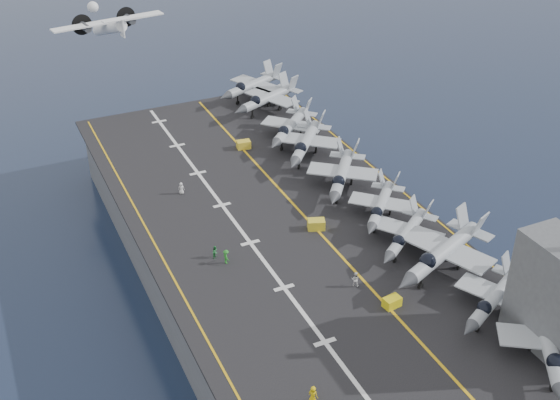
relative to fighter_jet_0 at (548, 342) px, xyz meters
name	(u,v)px	position (x,y,z in m)	size (l,w,h in m)	color
ground	(292,295)	(-12.74, 31.65, -12.89)	(500.00, 500.00, 0.00)	#142135
hull	(293,265)	(-12.74, 31.65, -7.89)	(36.00, 90.00, 10.00)	#56595E
flight_deck	(293,233)	(-12.74, 31.65, -2.69)	(38.00, 92.00, 0.40)	black
foul_line	(314,226)	(-9.74, 31.65, -2.47)	(0.35, 90.00, 0.02)	gold
landing_centerline	(250,243)	(-18.74, 31.65, -2.47)	(0.50, 90.00, 0.02)	silver
deck_edge_port	(166,265)	(-29.74, 31.65, -2.47)	(0.25, 90.00, 0.02)	gold
deck_edge_stbd	(413,200)	(5.76, 31.65, -2.47)	(0.25, 90.00, 0.02)	gold
fighter_jet_0	(548,342)	(0.00, 0.00, 0.00)	(15.85, 17.26, 4.99)	#969DA4
fighter_jet_1	(495,296)	(0.07, 8.03, -0.17)	(15.98, 14.02, 4.65)	gray
fighter_jet_2	(444,251)	(-0.31, 16.78, 0.36)	(19.41, 16.46, 5.71)	gray
fighter_jet_3	(407,232)	(-1.51, 22.66, -0.25)	(15.51, 14.48, 4.48)	#9AA1AB
fighter_jet_4	(381,204)	(-0.84, 29.70, -0.24)	(15.19, 15.33, 4.50)	#959EA6
fighter_jet_5	(342,173)	(-1.68, 38.74, 0.09)	(16.96, 17.82, 5.16)	#979EA6
fighter_jet_6	(306,141)	(-1.79, 49.80, 0.14)	(17.55, 18.09, 5.27)	#9AA2A9
fighter_jet_7	(291,125)	(-1.40, 56.05, 0.05)	(17.32, 17.24, 5.09)	gray
fighter_jet_8	(268,97)	(0.00, 67.87, 0.11)	(17.81, 15.33, 5.21)	#A2A9B1
tow_cart_a	(392,302)	(-9.28, 13.66, -1.91)	(2.10, 1.52, 1.17)	gold
tow_cart_b	(316,224)	(-9.71, 31.04, -1.83)	(2.57, 2.11, 1.33)	gold
tow_cart_c	(244,145)	(-9.46, 56.36, -1.86)	(2.28, 1.65, 1.27)	gold
crew_0	(313,395)	(-23.61, 4.93, -1.51)	(1.32, 1.41, 1.96)	#D6B40A
crew_2	(215,252)	(-23.78, 30.59, -1.67)	(1.15, 1.16, 1.64)	#227C37
crew_3	(226,257)	(-23.01, 28.93, -1.56)	(0.85, 1.19, 1.87)	#207F22
crew_5	(181,188)	(-22.77, 46.98, -1.62)	(1.23, 1.05, 1.74)	silver
crew_7	(355,279)	(-11.14, 18.57, -1.55)	(1.36, 1.27, 1.89)	silver
transport_plane	(109,28)	(-21.88, 88.25, 9.44)	(22.27, 16.82, 4.82)	silver
fighter_jet_9	(253,84)	(0.00, 74.65, 0.11)	(17.81, 15.33, 5.21)	#A2A9B1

